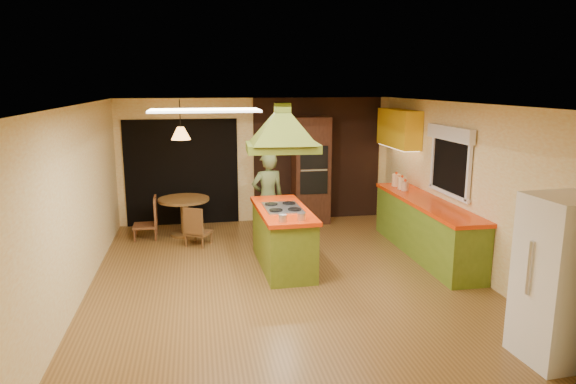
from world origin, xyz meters
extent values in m
plane|color=brown|center=(0.00, 0.00, 0.00)|extent=(6.50, 6.50, 0.00)
plane|color=#F8E8B2|center=(0.00, 3.25, 1.25)|extent=(5.50, 0.00, 5.50)
plane|color=#F8E8B2|center=(0.00, -3.25, 1.25)|extent=(5.50, 0.00, 5.50)
plane|color=#F8E8B2|center=(-2.75, 0.00, 1.25)|extent=(0.00, 6.50, 6.50)
plane|color=#F8E8B2|center=(2.75, 0.00, 1.25)|extent=(0.00, 6.50, 6.50)
plane|color=silver|center=(0.00, 0.00, 2.50)|extent=(6.50, 6.50, 0.00)
cube|color=#381E14|center=(1.25, 3.23, 1.25)|extent=(2.64, 0.03, 2.50)
cube|color=black|center=(-1.50, 3.23, 1.05)|extent=(2.20, 0.03, 2.10)
cube|color=olive|center=(2.45, 0.60, 0.43)|extent=(0.58, 3.00, 0.86)
cube|color=#E53807|center=(2.45, 0.60, 0.89)|extent=(0.62, 3.05, 0.06)
cube|color=yellow|center=(2.57, 2.20, 1.95)|extent=(0.34, 1.40, 0.70)
cube|color=black|center=(2.72, 0.40, 1.55)|extent=(0.03, 1.16, 0.96)
cube|color=white|center=(2.67, 0.40, 2.02)|extent=(0.10, 1.35, 0.22)
cube|color=white|center=(-1.10, -1.20, 2.48)|extent=(1.20, 0.60, 0.03)
cube|color=olive|center=(0.05, 0.47, 0.43)|extent=(0.73, 1.79, 0.86)
cube|color=red|center=(0.05, 0.47, 0.89)|extent=(0.79, 1.87, 0.06)
cube|color=silver|center=(0.05, 0.47, 0.93)|extent=(0.56, 0.79, 0.02)
cube|color=#546519|center=(0.05, 0.47, 1.85)|extent=(1.10, 0.82, 0.13)
pyramid|color=#546519|center=(0.05, 0.47, 2.36)|extent=(1.10, 0.82, 0.45)
cube|color=#546519|center=(0.05, 0.47, 2.43)|extent=(0.22, 0.22, 0.14)
imported|color=#48542C|center=(0.00, 1.74, 0.81)|extent=(0.66, 0.50, 1.61)
cube|color=white|center=(2.34, -2.72, 0.86)|extent=(0.75, 0.71, 1.71)
cube|color=#452316|center=(1.04, 2.95, 1.07)|extent=(0.71, 0.58, 2.14)
cube|color=black|center=(1.04, 2.65, 1.37)|extent=(0.55, 0.02, 0.45)
cube|color=black|center=(1.04, 2.65, 0.87)|extent=(0.55, 0.02, 0.45)
cylinder|color=brown|center=(-1.47, 2.43, 0.68)|extent=(0.94, 0.94, 0.05)
cylinder|color=brown|center=(-1.47, 2.43, 0.35)|extent=(0.14, 0.14, 0.66)
cylinder|color=brown|center=(-1.47, 2.43, 0.03)|extent=(0.52, 0.52, 0.05)
cone|color=#FF9E3F|center=(-1.47, 2.43, 1.90)|extent=(0.37, 0.37, 0.23)
cylinder|color=#FEF0CC|center=(2.40, 1.80, 1.03)|extent=(0.19, 0.19, 0.22)
cylinder|color=#F8EAC7|center=(2.40, 1.52, 1.02)|extent=(0.15, 0.15, 0.21)
cylinder|color=beige|center=(2.40, 1.39, 1.00)|extent=(0.14, 0.14, 0.16)
camera|label=1|loc=(-1.21, -6.98, 2.78)|focal=32.00mm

